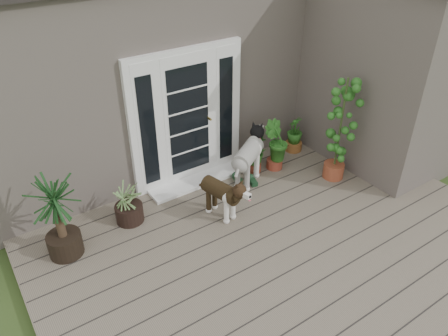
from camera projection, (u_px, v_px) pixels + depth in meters
deck at (287, 251)px, 5.76m from camera, size 6.20×4.60×0.12m
house_main at (140, 57)px, 7.92m from camera, size 7.40×4.00×3.10m
house_wing at (384, 76)px, 7.09m from camera, size 1.60×2.40×3.10m
door_unit at (187, 118)px, 6.59m from camera, size 1.90×0.14×2.15m
door_step at (197, 181)px, 7.01m from camera, size 1.60×0.40×0.05m
brindle_dog at (221, 197)px, 6.13m from camera, size 0.50×0.83×0.65m
white_dog at (248, 162)px, 6.82m from camera, size 0.99×0.83×0.77m
spider_plant at (128, 201)px, 6.02m from camera, size 0.81×0.81×0.70m
yucca at (58, 217)px, 5.32m from camera, size 0.88×0.88×1.20m
herb_a at (254, 158)px, 7.17m from camera, size 0.55×0.55×0.52m
herb_b at (275, 151)px, 7.22m from camera, size 0.61×0.61×0.65m
herb_c at (294, 138)px, 7.77m from camera, size 0.46×0.46×0.51m
sapling at (340, 129)px, 6.68m from camera, size 0.53×0.53×1.78m
clog_left at (252, 180)px, 6.99m from camera, size 0.21×0.33×0.09m
clog_right at (238, 178)px, 7.03m from camera, size 0.20×0.32×0.09m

